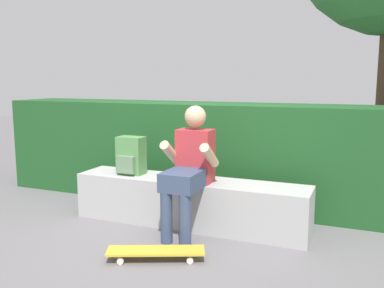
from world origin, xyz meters
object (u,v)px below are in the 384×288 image
(person_skater, at_px, (189,165))
(backpack_on_bench, at_px, (131,156))
(skateboard_near_person, at_px, (156,251))
(bench_main, at_px, (189,202))

(person_skater, height_order, backpack_on_bench, person_skater)
(person_skater, relative_size, backpack_on_bench, 3.06)
(skateboard_near_person, height_order, backpack_on_bench, backpack_on_bench)
(skateboard_near_person, distance_m, backpack_on_bench, 1.31)
(person_skater, xyz_separation_m, backpack_on_bench, (-0.77, 0.21, -0.00))
(bench_main, bearing_deg, person_skater, -66.78)
(bench_main, relative_size, backpack_on_bench, 6.04)
(skateboard_near_person, bearing_deg, backpack_on_bench, 130.28)
(bench_main, xyz_separation_m, backpack_on_bench, (-0.67, -0.01, 0.43))
(skateboard_near_person, bearing_deg, person_skater, 88.95)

